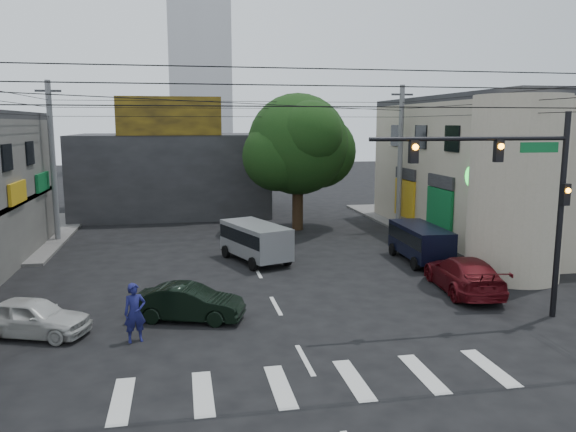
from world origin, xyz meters
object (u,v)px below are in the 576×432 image
object	(u,v)px
white_compact	(32,317)
navy_van	(420,244)
maroon_sedan	(464,274)
utility_pole_far_right	(400,158)
traffic_gantry	(519,182)
utility_pole_far_left	(53,162)
street_tree	(298,145)
dark_sedan	(189,303)
silver_minivan	(256,243)
traffic_officer	(135,313)

from	to	relation	value
white_compact	navy_van	xyz separation A→B (m)	(16.41, 6.85, 0.27)
maroon_sedan	navy_van	size ratio (longest dim) A/B	1.14
utility_pole_far_right	maroon_sedan	world-z (taller)	utility_pole_far_right
traffic_gantry	utility_pole_far_right	bearing A→B (deg)	81.06
utility_pole_far_left	utility_pole_far_right	size ratio (longest dim) A/B	1.00
street_tree	traffic_gantry	xyz separation A→B (m)	(3.82, -18.00, -0.64)
utility_pole_far_right	dark_sedan	xyz separation A→B (m)	(-13.73, -14.93, -3.98)
street_tree	traffic_gantry	size ratio (longest dim) A/B	1.21
maroon_sedan	traffic_gantry	bearing A→B (deg)	96.79
maroon_sedan	silver_minivan	world-z (taller)	silver_minivan
utility_pole_far_left	utility_pole_far_right	distance (m)	21.00
traffic_gantry	navy_van	bearing A→B (deg)	87.58
traffic_officer	utility_pole_far_right	bearing A→B (deg)	31.33
street_tree	silver_minivan	distance (m)	9.95
navy_van	traffic_gantry	bearing A→B (deg)	179.43
dark_sedan	maroon_sedan	size ratio (longest dim) A/B	0.77
white_compact	traffic_gantry	bearing A→B (deg)	-75.42
street_tree	maroon_sedan	size ratio (longest dim) A/B	1.67
silver_minivan	navy_van	xyz separation A→B (m)	(8.00, -1.61, -0.04)
silver_minivan	navy_van	size ratio (longest dim) A/B	1.04
maroon_sedan	traffic_officer	size ratio (longest dim) A/B	2.76
dark_sedan	white_compact	distance (m)	5.02
utility_pole_far_left	traffic_officer	xyz separation A→B (m)	(5.58, -16.59, -3.66)
street_tree	utility_pole_far_right	size ratio (longest dim) A/B	0.95
utility_pole_far_right	navy_van	distance (m)	9.65
utility_pole_far_right	dark_sedan	world-z (taller)	utility_pole_far_right
street_tree	traffic_officer	xyz separation A→B (m)	(-8.92, -17.59, -4.53)
maroon_sedan	traffic_officer	world-z (taller)	traffic_officer
dark_sedan	white_compact	bearing A→B (deg)	114.28
street_tree	white_compact	world-z (taller)	street_tree
navy_van	traffic_officer	distance (m)	15.34
dark_sedan	navy_van	size ratio (longest dim) A/B	0.88
silver_minivan	navy_van	world-z (taller)	silver_minivan
maroon_sedan	utility_pole_far_right	bearing A→B (deg)	-94.23
utility_pole_far_left	maroon_sedan	size ratio (longest dim) A/B	1.76
traffic_gantry	utility_pole_far_right	xyz separation A→B (m)	(2.68, 17.00, -0.23)
dark_sedan	traffic_officer	world-z (taller)	traffic_officer
traffic_gantry	utility_pole_far_left	world-z (taller)	utility_pole_far_left
utility_pole_far_right	white_compact	distance (m)	24.61
utility_pole_far_right	maroon_sedan	bearing A→B (deg)	-101.08
street_tree	white_compact	distance (m)	21.07
utility_pole_far_left	maroon_sedan	bearing A→B (deg)	-36.65
silver_minivan	navy_van	bearing A→B (deg)	-121.47
silver_minivan	utility_pole_far_left	bearing A→B (deg)	36.67
dark_sedan	maroon_sedan	xyz separation A→B (m)	(11.06, 1.29, 0.10)
white_compact	navy_van	world-z (taller)	navy_van
silver_minivan	white_compact	bearing A→B (deg)	115.10
utility_pole_far_right	white_compact	bearing A→B (deg)	-140.46
traffic_gantry	utility_pole_far_left	xyz separation A→B (m)	(-18.32, 17.00, -0.23)
white_compact	maroon_sedan	xyz separation A→B (m)	(16.06, 1.82, 0.10)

